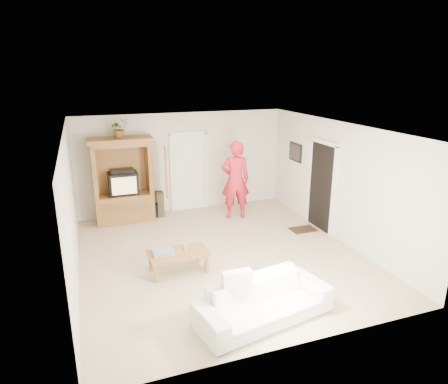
# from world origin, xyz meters

# --- Properties ---
(floor) EXTENTS (6.00, 6.00, 0.00)m
(floor) POSITION_xyz_m (0.00, 0.00, 0.00)
(floor) COLOR tan
(floor) RESTS_ON ground
(ceiling) EXTENTS (6.00, 6.00, 0.00)m
(ceiling) POSITION_xyz_m (0.00, 0.00, 2.60)
(ceiling) COLOR white
(ceiling) RESTS_ON floor
(wall_back) EXTENTS (5.50, 0.00, 5.50)m
(wall_back) POSITION_xyz_m (0.00, 3.00, 1.30)
(wall_back) COLOR silver
(wall_back) RESTS_ON floor
(wall_front) EXTENTS (5.50, 0.00, 5.50)m
(wall_front) POSITION_xyz_m (0.00, -3.00, 1.30)
(wall_front) COLOR silver
(wall_front) RESTS_ON floor
(wall_left) EXTENTS (0.00, 6.00, 6.00)m
(wall_left) POSITION_xyz_m (-2.75, 0.00, 1.30)
(wall_left) COLOR silver
(wall_left) RESTS_ON floor
(wall_right) EXTENTS (0.00, 6.00, 6.00)m
(wall_right) POSITION_xyz_m (2.75, 0.00, 1.30)
(wall_right) COLOR silver
(wall_right) RESTS_ON floor
(armoire) EXTENTS (1.82, 1.14, 2.10)m
(armoire) POSITION_xyz_m (-1.58, 2.66, 0.91)
(armoire) COLOR brown
(armoire) RESTS_ON floor
(door_back) EXTENTS (0.85, 0.05, 2.04)m
(door_back) POSITION_xyz_m (0.15, 2.97, 1.02)
(door_back) COLOR white
(door_back) RESTS_ON floor
(doorway_right) EXTENTS (0.05, 0.90, 2.04)m
(doorway_right) POSITION_xyz_m (2.73, 0.60, 1.02)
(doorway_right) COLOR black
(doorway_right) RESTS_ON floor
(framed_picture) EXTENTS (0.03, 0.60, 0.48)m
(framed_picture) POSITION_xyz_m (2.73, 1.90, 1.60)
(framed_picture) COLOR black
(framed_picture) RESTS_ON wall_right
(doormat) EXTENTS (0.60, 0.40, 0.02)m
(doormat) POSITION_xyz_m (2.30, 0.60, 0.01)
(doormat) COLOR #382316
(doormat) RESTS_ON floor
(plant) EXTENTS (0.51, 0.48, 0.45)m
(plant) POSITION_xyz_m (-1.60, 2.63, 2.33)
(plant) COLOR #4C7238
(plant) RESTS_ON armoire
(man) EXTENTS (0.80, 0.60, 1.99)m
(man) POSITION_xyz_m (1.08, 1.93, 0.99)
(man) COLOR red
(man) RESTS_ON floor
(sofa) EXTENTS (2.22, 1.21, 0.61)m
(sofa) POSITION_xyz_m (-0.10, -2.30, 0.31)
(sofa) COLOR white
(sofa) RESTS_ON floor
(coffee_table) EXTENTS (1.12, 0.65, 0.41)m
(coffee_table) POSITION_xyz_m (-0.97, -0.40, 0.36)
(coffee_table) COLOR brown
(coffee_table) RESTS_ON floor
(towel) EXTENTS (0.38, 0.28, 0.08)m
(towel) POSITION_xyz_m (-1.24, -0.40, 0.45)
(towel) COLOR #C44186
(towel) RESTS_ON coffee_table
(candle) EXTENTS (0.08, 0.08, 0.10)m
(candle) POSITION_xyz_m (-0.82, -0.35, 0.46)
(candle) COLOR tan
(candle) RESTS_ON coffee_table
(backpack_black) EXTENTS (0.35, 0.23, 0.41)m
(backpack_black) POSITION_xyz_m (-0.97, 2.62, 0.20)
(backpack_black) COLOR black
(backpack_black) RESTS_ON floor
(backpack_olive) EXTENTS (0.34, 0.25, 0.65)m
(backpack_olive) POSITION_xyz_m (-0.79, 2.71, 0.32)
(backpack_olive) COLOR #47442B
(backpack_olive) RESTS_ON floor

